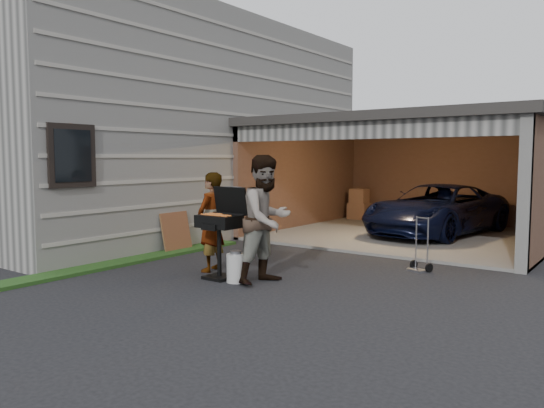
% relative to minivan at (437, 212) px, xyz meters
% --- Properties ---
extents(ground, '(80.00, 80.00, 0.00)m').
position_rel_minivan_xyz_m(ground, '(-1.27, -6.90, -0.62)').
color(ground, black).
rests_on(ground, ground).
extents(house, '(7.00, 11.00, 5.50)m').
position_rel_minivan_xyz_m(house, '(-7.27, -2.90, 2.13)').
color(house, '#474744').
rests_on(house, ground).
extents(groundcover_strip, '(0.50, 8.00, 0.06)m').
position_rel_minivan_xyz_m(groundcover_strip, '(-3.52, -7.90, -0.59)').
color(groundcover_strip, '#193814').
rests_on(groundcover_strip, ground).
extents(garage, '(6.80, 6.30, 2.90)m').
position_rel_minivan_xyz_m(garage, '(-0.51, -0.11, 1.25)').
color(garage, '#605E59').
rests_on(garage, ground).
extents(minivan, '(2.72, 4.74, 1.24)m').
position_rel_minivan_xyz_m(minivan, '(0.00, 0.00, 0.00)').
color(minivan, black).
rests_on(minivan, ground).
extents(woman, '(0.52, 0.69, 1.72)m').
position_rel_minivan_xyz_m(woman, '(-1.77, -6.34, 0.24)').
color(woman, '#98A8C0').
rests_on(woman, ground).
extents(man, '(0.90, 1.08, 2.01)m').
position_rel_minivan_xyz_m(man, '(-0.47, -6.47, 0.38)').
color(man, '#482D1C').
rests_on(man, ground).
extents(bbq_grill, '(0.67, 0.59, 1.49)m').
position_rel_minivan_xyz_m(bbq_grill, '(-1.26, -6.66, 0.26)').
color(bbq_grill, black).
rests_on(bbq_grill, ground).
extents(propane_tank, '(0.31, 0.31, 0.45)m').
position_rel_minivan_xyz_m(propane_tank, '(-0.88, -6.72, -0.40)').
color(propane_tank, silver).
rests_on(propane_tank, ground).
extents(plywood_panel, '(0.21, 0.75, 0.83)m').
position_rel_minivan_xyz_m(plywood_panel, '(-3.67, -5.36, -0.21)').
color(plywood_panel, brown).
rests_on(plywood_panel, ground).
extents(hand_truck, '(0.43, 0.39, 0.95)m').
position_rel_minivan_xyz_m(hand_truck, '(1.16, -4.19, -0.44)').
color(hand_truck, gray).
rests_on(hand_truck, ground).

